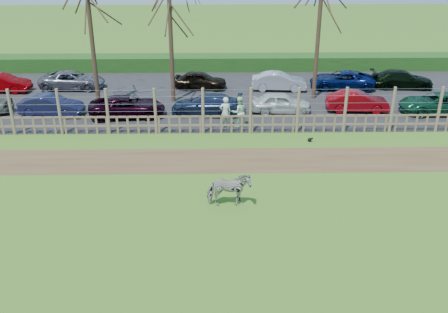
{
  "coord_description": "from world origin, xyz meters",
  "views": [
    {
      "loc": [
        0.64,
        -16.84,
        9.82
      ],
      "look_at": [
        1.0,
        2.5,
        1.1
      ],
      "focal_mm": 40.0,
      "sensor_mm": 36.0,
      "label": 1
    }
  ],
  "objects_px": {
    "tree_left": "(89,13)",
    "visitor_b": "(239,112)",
    "zebra": "(229,190)",
    "car_2": "(127,107)",
    "car_5": "(357,101)",
    "car_8": "(72,80)",
    "car_3": "(207,105)",
    "crow": "(310,140)",
    "car_4": "(281,103)",
    "car_13": "(402,79)",
    "car_10": "(200,80)",
    "tree_mid": "(170,23)",
    "car_6": "(437,103)",
    "car_12": "(342,80)",
    "car_11": "(279,81)",
    "car_1": "(51,105)",
    "car_7": "(2,83)",
    "tree_right": "(320,15)",
    "visitor_a": "(225,112)"
  },
  "relations": [
    {
      "from": "tree_mid",
      "to": "car_8",
      "type": "distance_m",
      "value": 8.73
    },
    {
      "from": "car_5",
      "to": "tree_mid",
      "type": "bearing_deg",
      "value": 82.97
    },
    {
      "from": "car_13",
      "to": "car_10",
      "type": "bearing_deg",
      "value": 94.52
    },
    {
      "from": "zebra",
      "to": "car_3",
      "type": "distance_m",
      "value": 10.77
    },
    {
      "from": "car_3",
      "to": "car_11",
      "type": "height_order",
      "value": "same"
    },
    {
      "from": "crow",
      "to": "car_7",
      "type": "relative_size",
      "value": 0.08
    },
    {
      "from": "crow",
      "to": "car_8",
      "type": "bearing_deg",
      "value": 146.49
    },
    {
      "from": "crow",
      "to": "car_6",
      "type": "relative_size",
      "value": 0.06
    },
    {
      "from": "car_4",
      "to": "car_3",
      "type": "bearing_deg",
      "value": 96.23
    },
    {
      "from": "car_1",
      "to": "car_4",
      "type": "xyz_separation_m",
      "value": [
        13.41,
        0.27,
        0.0
      ]
    },
    {
      "from": "car_2",
      "to": "car_3",
      "type": "relative_size",
      "value": 1.04
    },
    {
      "from": "car_3",
      "to": "crow",
      "type": "bearing_deg",
      "value": 58.5
    },
    {
      "from": "crow",
      "to": "car_1",
      "type": "bearing_deg",
      "value": 163.74
    },
    {
      "from": "zebra",
      "to": "crow",
      "type": "distance_m",
      "value": 7.86
    },
    {
      "from": "tree_left",
      "to": "car_5",
      "type": "xyz_separation_m",
      "value": [
        15.59,
        -1.17,
        -4.98
      ]
    },
    {
      "from": "car_5",
      "to": "car_11",
      "type": "bearing_deg",
      "value": 46.89
    },
    {
      "from": "car_5",
      "to": "car_8",
      "type": "xyz_separation_m",
      "value": [
        -18.17,
        5.04,
        0.0
      ]
    },
    {
      "from": "visitor_a",
      "to": "crow",
      "type": "height_order",
      "value": "visitor_a"
    },
    {
      "from": "tree_right",
      "to": "car_8",
      "type": "bearing_deg",
      "value": 171.61
    },
    {
      "from": "zebra",
      "to": "visitor_a",
      "type": "height_order",
      "value": "visitor_a"
    },
    {
      "from": "visitor_b",
      "to": "car_4",
      "type": "relative_size",
      "value": 0.49
    },
    {
      "from": "car_5",
      "to": "car_8",
      "type": "height_order",
      "value": "same"
    },
    {
      "from": "car_2",
      "to": "car_3",
      "type": "xyz_separation_m",
      "value": [
        4.58,
        0.29,
        0.0
      ]
    },
    {
      "from": "tree_left",
      "to": "visitor_b",
      "type": "height_order",
      "value": "tree_left"
    },
    {
      "from": "zebra",
      "to": "car_4",
      "type": "xyz_separation_m",
      "value": [
        3.38,
        10.98,
        -0.07
      ]
    },
    {
      "from": "visitor_b",
      "to": "car_1",
      "type": "xyz_separation_m",
      "value": [
        -10.81,
        2.11,
        -0.26
      ]
    },
    {
      "from": "car_2",
      "to": "car_11",
      "type": "xyz_separation_m",
      "value": [
        9.4,
        5.15,
        0.0
      ]
    },
    {
      "from": "car_7",
      "to": "car_2",
      "type": "bearing_deg",
      "value": -115.31
    },
    {
      "from": "visitor_b",
      "to": "crow",
      "type": "relative_size",
      "value": 6.28
    },
    {
      "from": "crow",
      "to": "car_4",
      "type": "bearing_deg",
      "value": 102.19
    },
    {
      "from": "car_4",
      "to": "car_11",
      "type": "bearing_deg",
      "value": -2.54
    },
    {
      "from": "car_6",
      "to": "car_10",
      "type": "xyz_separation_m",
      "value": [
        -14.03,
        5.29,
        0.0
      ]
    },
    {
      "from": "car_5",
      "to": "car_7",
      "type": "xyz_separation_m",
      "value": [
        -22.64,
        4.4,
        0.0
      ]
    },
    {
      "from": "tree_mid",
      "to": "car_13",
      "type": "distance_m",
      "value": 16.22
    },
    {
      "from": "car_2",
      "to": "crow",
      "type": "bearing_deg",
      "value": -117.02
    },
    {
      "from": "tree_left",
      "to": "car_1",
      "type": "bearing_deg",
      "value": -146.44
    },
    {
      "from": "zebra",
      "to": "car_2",
      "type": "relative_size",
      "value": 0.39
    },
    {
      "from": "car_8",
      "to": "car_12",
      "type": "relative_size",
      "value": 1.0
    },
    {
      "from": "car_1",
      "to": "car_5",
      "type": "distance_m",
      "value": 17.98
    },
    {
      "from": "zebra",
      "to": "car_12",
      "type": "height_order",
      "value": "zebra"
    },
    {
      "from": "tree_mid",
      "to": "car_6",
      "type": "distance_m",
      "value": 16.44
    },
    {
      "from": "car_8",
      "to": "car_10",
      "type": "xyz_separation_m",
      "value": [
        8.72,
        -0.2,
        0.0
      ]
    },
    {
      "from": "tree_right",
      "to": "visitor_b",
      "type": "xyz_separation_m",
      "value": [
        -5.07,
        -5.19,
        -4.34
      ]
    },
    {
      "from": "tree_left",
      "to": "car_3",
      "type": "distance_m",
      "value": 8.44
    },
    {
      "from": "tree_right",
      "to": "car_12",
      "type": "bearing_deg",
      "value": 41.66
    },
    {
      "from": "car_2",
      "to": "car_4",
      "type": "relative_size",
      "value": 1.23
    },
    {
      "from": "zebra",
      "to": "car_5",
      "type": "bearing_deg",
      "value": -39.23
    },
    {
      "from": "visitor_a",
      "to": "car_12",
      "type": "xyz_separation_m",
      "value": [
        8.1,
        7.28,
        -0.26
      ]
    },
    {
      "from": "crow",
      "to": "car_3",
      "type": "relative_size",
      "value": 0.07
    },
    {
      "from": "tree_left",
      "to": "visitor_b",
      "type": "bearing_deg",
      "value": -23.64
    }
  ]
}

